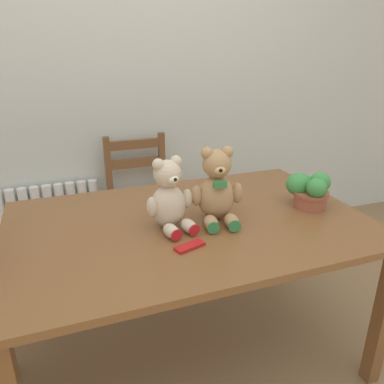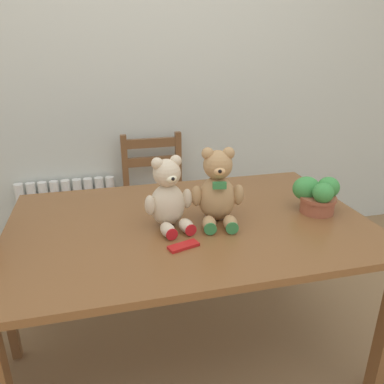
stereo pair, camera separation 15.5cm
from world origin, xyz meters
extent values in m
cube|color=silver|center=(0.00, 1.64, 1.30)|extent=(8.00, 0.04, 2.60)
cylinder|color=white|center=(-0.89, 1.57, 0.29)|extent=(0.06, 0.06, 0.57)
cylinder|color=white|center=(-0.82, 1.57, 0.29)|extent=(0.06, 0.06, 0.57)
cylinder|color=white|center=(-0.74, 1.57, 0.29)|extent=(0.06, 0.06, 0.57)
cylinder|color=white|center=(-0.67, 1.57, 0.29)|extent=(0.06, 0.06, 0.57)
cylinder|color=white|center=(-0.60, 1.57, 0.29)|extent=(0.06, 0.06, 0.57)
cylinder|color=white|center=(-0.52, 1.57, 0.29)|extent=(0.06, 0.06, 0.57)
cylinder|color=white|center=(-0.45, 1.57, 0.29)|extent=(0.06, 0.06, 0.57)
cylinder|color=white|center=(-0.38, 1.57, 0.29)|extent=(0.06, 0.06, 0.57)
cylinder|color=white|center=(-0.30, 1.57, 0.29)|extent=(0.06, 0.06, 0.57)
cube|color=white|center=(-0.60, 1.57, 0.02)|extent=(0.66, 0.10, 0.04)
cube|color=brown|center=(0.00, 0.49, 0.70)|extent=(1.52, 0.98, 0.03)
cube|color=brown|center=(-0.71, 0.93, 0.34)|extent=(0.06, 0.06, 0.68)
cube|color=brown|center=(0.71, 0.93, 0.34)|extent=(0.06, 0.06, 0.68)
cube|color=brown|center=(-0.01, 1.34, 0.43)|extent=(0.41, 0.41, 0.03)
cube|color=brown|center=(0.17, 1.16, 0.21)|extent=(0.04, 0.04, 0.41)
cube|color=brown|center=(-0.20, 1.16, 0.21)|extent=(0.04, 0.04, 0.41)
cube|color=brown|center=(0.17, 1.53, 0.43)|extent=(0.04, 0.04, 0.87)
cube|color=brown|center=(-0.20, 1.53, 0.43)|extent=(0.04, 0.04, 0.87)
cube|color=brown|center=(-0.01, 1.53, 0.80)|extent=(0.33, 0.03, 0.06)
cube|color=brown|center=(-0.01, 1.53, 0.68)|extent=(0.33, 0.03, 0.06)
cube|color=brown|center=(-0.83, 0.65, 0.48)|extent=(0.04, 0.04, 0.95)
ellipsoid|color=beige|center=(-0.10, 0.48, 0.80)|extent=(0.17, 0.15, 0.18)
sphere|color=beige|center=(-0.10, 0.48, 0.94)|extent=(0.11, 0.11, 0.11)
sphere|color=beige|center=(-0.06, 0.49, 0.99)|extent=(0.05, 0.05, 0.05)
sphere|color=beige|center=(-0.13, 0.47, 0.99)|extent=(0.05, 0.05, 0.05)
ellipsoid|color=white|center=(-0.09, 0.44, 0.93)|extent=(0.06, 0.05, 0.04)
sphere|color=black|center=(-0.08, 0.42, 0.94)|extent=(0.01, 0.01, 0.01)
ellipsoid|color=beige|center=(-0.01, 0.48, 0.82)|extent=(0.05, 0.05, 0.08)
ellipsoid|color=beige|center=(-0.17, 0.45, 0.82)|extent=(0.05, 0.05, 0.08)
ellipsoid|color=beige|center=(-0.04, 0.40, 0.74)|extent=(0.07, 0.10, 0.05)
cylinder|color=red|center=(-0.03, 0.35, 0.74)|extent=(0.05, 0.02, 0.05)
ellipsoid|color=beige|center=(-0.12, 0.38, 0.74)|extent=(0.07, 0.10, 0.05)
cylinder|color=red|center=(-0.11, 0.34, 0.74)|extent=(0.05, 0.02, 0.05)
ellipsoid|color=tan|center=(0.12, 0.48, 0.81)|extent=(0.18, 0.16, 0.19)
sphere|color=tan|center=(0.12, 0.48, 0.96)|extent=(0.12, 0.12, 0.12)
sphere|color=tan|center=(0.16, 0.47, 1.01)|extent=(0.05, 0.05, 0.05)
sphere|color=tan|center=(0.08, 0.49, 1.01)|extent=(0.05, 0.05, 0.05)
ellipsoid|color=#E5B279|center=(0.11, 0.43, 0.95)|extent=(0.06, 0.05, 0.04)
sphere|color=black|center=(0.11, 0.41, 0.95)|extent=(0.02, 0.02, 0.02)
ellipsoid|color=tan|center=(0.20, 0.45, 0.83)|extent=(0.05, 0.05, 0.09)
ellipsoid|color=tan|center=(0.03, 0.48, 0.83)|extent=(0.05, 0.05, 0.09)
ellipsoid|color=tan|center=(0.14, 0.37, 0.74)|extent=(0.07, 0.11, 0.06)
cylinder|color=#337F42|center=(0.13, 0.33, 0.74)|extent=(0.05, 0.02, 0.05)
ellipsoid|color=tan|center=(0.06, 0.39, 0.74)|extent=(0.07, 0.11, 0.06)
cylinder|color=#337F42|center=(0.05, 0.34, 0.74)|extent=(0.05, 0.02, 0.05)
cube|color=#337F42|center=(0.11, 0.42, 0.89)|extent=(0.06, 0.03, 0.03)
cylinder|color=#9E5138|center=(0.58, 0.44, 0.75)|extent=(0.15, 0.15, 0.08)
cylinder|color=#9E5138|center=(0.58, 0.44, 0.78)|extent=(0.16, 0.16, 0.02)
ellipsoid|color=#3D8E42|center=(0.64, 0.46, 0.82)|extent=(0.10, 0.09, 0.10)
ellipsoid|color=#3D8E42|center=(0.54, 0.49, 0.81)|extent=(0.12, 0.11, 0.11)
ellipsoid|color=#3D8E42|center=(0.57, 0.39, 0.83)|extent=(0.09, 0.09, 0.09)
cube|color=red|center=(-0.08, 0.28, 0.72)|extent=(0.13, 0.08, 0.01)
camera|label=1|loc=(-0.49, -0.87, 1.42)|focal=35.00mm
camera|label=2|loc=(-0.34, -0.92, 1.42)|focal=35.00mm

